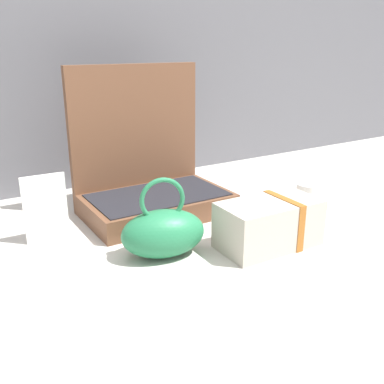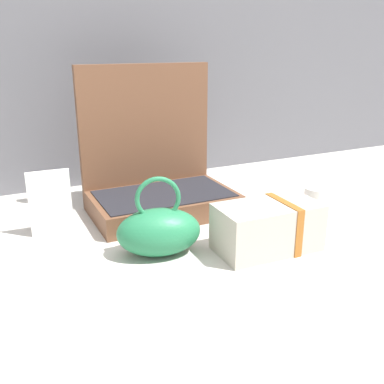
{
  "view_description": "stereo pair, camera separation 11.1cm",
  "coord_description": "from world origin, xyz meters",
  "px_view_note": "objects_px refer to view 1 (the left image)",
  "views": [
    {
      "loc": [
        -0.56,
        -0.92,
        0.48
      ],
      "look_at": [
        -0.0,
        -0.02,
        0.13
      ],
      "focal_mm": 41.08,
      "sensor_mm": 36.0,
      "label": 1
    },
    {
      "loc": [
        -0.46,
        -0.97,
        0.48
      ],
      "look_at": [
        -0.0,
        -0.02,
        0.13
      ],
      "focal_mm": 41.08,
      "sensor_mm": 36.0,
      "label": 2
    }
  ],
  "objects_px": {
    "coffee_mug": "(308,200)",
    "info_card_left": "(46,208)",
    "cream_toiletry_bag": "(270,224)",
    "teal_pouch_handbag": "(163,232)",
    "open_suitcase": "(149,178)"
  },
  "relations": [
    {
      "from": "coffee_mug",
      "to": "info_card_left",
      "type": "height_order",
      "value": "info_card_left"
    },
    {
      "from": "cream_toiletry_bag",
      "to": "info_card_left",
      "type": "relative_size",
      "value": 1.45
    },
    {
      "from": "coffee_mug",
      "to": "info_card_left",
      "type": "distance_m",
      "value": 0.73
    },
    {
      "from": "teal_pouch_handbag",
      "to": "cream_toiletry_bag",
      "type": "xyz_separation_m",
      "value": [
        0.25,
        -0.09,
        -0.0
      ]
    },
    {
      "from": "teal_pouch_handbag",
      "to": "coffee_mug",
      "type": "distance_m",
      "value": 0.48
    },
    {
      "from": "teal_pouch_handbag",
      "to": "coffee_mug",
      "type": "xyz_separation_m",
      "value": [
        0.48,
        0.01,
        -0.01
      ]
    },
    {
      "from": "open_suitcase",
      "to": "cream_toiletry_bag",
      "type": "distance_m",
      "value": 0.41
    },
    {
      "from": "teal_pouch_handbag",
      "to": "coffee_mug",
      "type": "relative_size",
      "value": 1.98
    },
    {
      "from": "teal_pouch_handbag",
      "to": "info_card_left",
      "type": "bearing_deg",
      "value": 132.31
    },
    {
      "from": "open_suitcase",
      "to": "teal_pouch_handbag",
      "type": "distance_m",
      "value": 0.31
    },
    {
      "from": "coffee_mug",
      "to": "open_suitcase",
      "type": "bearing_deg",
      "value": 142.37
    },
    {
      "from": "open_suitcase",
      "to": "cream_toiletry_bag",
      "type": "height_order",
      "value": "open_suitcase"
    },
    {
      "from": "cream_toiletry_bag",
      "to": "info_card_left",
      "type": "xyz_separation_m",
      "value": [
        -0.46,
        0.32,
        0.03
      ]
    },
    {
      "from": "cream_toiletry_bag",
      "to": "open_suitcase",
      "type": "bearing_deg",
      "value": 110.56
    },
    {
      "from": "cream_toiletry_bag",
      "to": "info_card_left",
      "type": "bearing_deg",
      "value": 145.25
    }
  ]
}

